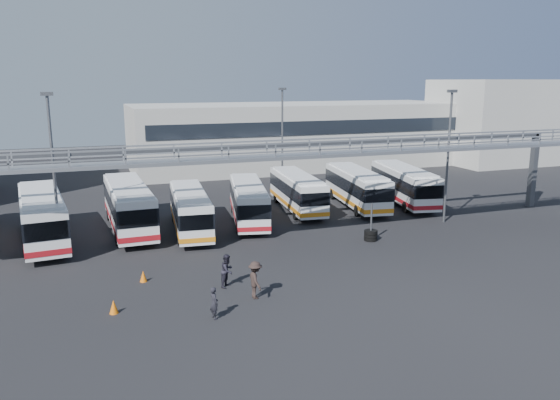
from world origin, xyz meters
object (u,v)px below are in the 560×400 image
object	(u,v)px
bus_1	(42,215)
bus_4	(248,201)
bus_2	(129,205)
bus_7	(404,184)
bus_3	(190,209)
pedestrian_c	(255,280)
cone_right	(143,276)
bus_6	(357,187)
bus_5	(297,190)
pedestrian_a	(214,303)
light_pole_left	(53,167)
light_pole_back	(282,135)
cone_left	(114,307)
tire_stack	(371,234)
pedestrian_b	(227,271)
light_pole_mid	(448,149)

from	to	relation	value
bus_1	bus_4	world-z (taller)	bus_1
bus_2	bus_7	xyz separation A→B (m)	(24.01, 0.89, -0.12)
bus_3	pedestrian_c	bearing A→B (deg)	-81.16
bus_7	cone_right	bearing A→B (deg)	-142.48
bus_6	bus_7	size ratio (longest dim) A/B	0.99
bus_5	pedestrian_a	xyz separation A→B (m)	(-11.71, -18.99, -0.95)
light_pole_left	bus_4	bearing A→B (deg)	17.51
bus_6	light_pole_left	bearing A→B (deg)	-157.41
bus_3	pedestrian_c	size ratio (longest dim) A/B	5.30
bus_5	bus_7	distance (m)	9.98
pedestrian_a	light_pole_back	bearing A→B (deg)	-36.36
cone_left	pedestrian_c	bearing A→B (deg)	-4.19
light_pole_left	bus_4	distance (m)	14.83
bus_7	bus_2	bearing A→B (deg)	-166.84
light_pole_left	bus_1	xyz separation A→B (m)	(-1.18, 3.73, -3.81)
bus_7	tire_stack	bearing A→B (deg)	-121.30
bus_7	tire_stack	distance (m)	12.71
pedestrian_c	bus_1	bearing A→B (deg)	36.02
light_pole_back	bus_4	size ratio (longest dim) A/B	0.97
bus_1	cone_right	distance (m)	11.52
bus_3	pedestrian_b	distance (m)	11.59
bus_6	bus_5	bearing A→B (deg)	-178.20
bus_5	pedestrian_c	bearing A→B (deg)	-112.02
light_pole_mid	bus_4	distance (m)	15.85
bus_1	bus_7	size ratio (longest dim) A/B	1.04
light_pole_back	bus_5	world-z (taller)	light_pole_back
bus_1	bus_6	distance (m)	25.34
bus_1	pedestrian_c	size ratio (longest dim) A/B	5.96
light_pole_left	bus_2	bearing A→B (deg)	46.95
bus_2	cone_left	xyz separation A→B (m)	(-2.02, -15.01, -1.60)
light_pole_left	pedestrian_a	size ratio (longest dim) A/B	6.58
cone_left	cone_right	world-z (taller)	cone_left
light_pole_left	bus_4	world-z (taller)	light_pole_left
bus_1	tire_stack	distance (m)	22.54
bus_3	bus_6	distance (m)	15.55
light_pole_back	tire_stack	bearing A→B (deg)	-89.61
light_pole_mid	bus_1	bearing A→B (deg)	170.80
bus_6	pedestrian_a	world-z (taller)	bus_6
light_pole_mid	pedestrian_c	bearing A→B (deg)	-152.63
light_pole_back	cone_left	size ratio (longest dim) A/B	14.98
light_pole_mid	bus_4	size ratio (longest dim) A/B	0.97
light_pole_back	tire_stack	size ratio (longest dim) A/B	3.86
bus_3	tire_stack	xyz separation A→B (m)	(11.31, -6.54, -1.26)
light_pole_mid	bus_6	bearing A→B (deg)	119.03
bus_5	bus_6	xyz separation A→B (m)	(5.35, -0.61, 0.08)
bus_3	bus_7	bearing A→B (deg)	13.85
bus_5	light_pole_back	bearing A→B (deg)	85.67
bus_2	bus_7	size ratio (longest dim) A/B	1.04
bus_5	bus_6	bearing A→B (deg)	-0.59
bus_7	cone_left	xyz separation A→B (m)	(-26.03, -15.90, -1.49)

